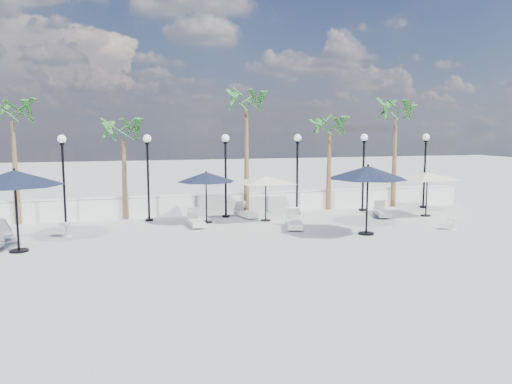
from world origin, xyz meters
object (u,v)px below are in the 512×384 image
object	(u,v)px
lounger_3	(196,221)
parasol_navy_left	(15,178)
lounger_4	(246,213)
parasol_navy_mid	(206,177)
parasol_cream_sq_b	(428,172)
lounger_5	(382,212)
parasol_navy_right	(368,173)
lounger_6	(294,223)
parasol_cream_sq_a	(266,176)

from	to	relation	value
lounger_3	parasol_navy_left	world-z (taller)	parasol_navy_left
lounger_4	parasol_navy_mid	distance (m)	2.79
parasol_navy_mid	parasol_cream_sq_b	bearing A→B (deg)	-6.24
lounger_3	parasol_navy_left	bearing A→B (deg)	-158.42
lounger_5	parasol_navy_left	distance (m)	15.56
parasol_navy_left	parasol_cream_sq_b	size ratio (longest dim) A/B	0.71
parasol_navy_mid	parasol_cream_sq_b	size ratio (longest dim) A/B	0.57
lounger_4	parasol_navy_left	xyz separation A→B (m)	(-8.93, -4.28, 2.27)
parasol_navy_right	lounger_4	bearing A→B (deg)	126.41
parasol_navy_left	lounger_4	bearing A→B (deg)	25.64
lounger_5	parasol_navy_mid	distance (m)	8.41
parasol_navy_mid	lounger_3	bearing A→B (deg)	-128.98
lounger_6	parasol_cream_sq_b	size ratio (longest dim) A/B	0.44
parasol_cream_sq_b	lounger_6	bearing A→B (deg)	-171.28
lounger_3	parasol_cream_sq_a	bearing A→B (deg)	5.96
lounger_6	parasol_cream_sq_a	distance (m)	2.68
lounger_5	parasol_navy_right	xyz separation A→B (m)	(-2.61, -3.38, 2.19)
lounger_4	parasol_navy_right	xyz separation A→B (m)	(3.61, -4.89, 2.20)
parasol_cream_sq_b	parasol_navy_left	bearing A→B (deg)	-172.23
lounger_4	lounger_6	bearing A→B (deg)	-78.09
lounger_3	parasol_cream_sq_a	size ratio (longest dim) A/B	0.39
parasol_navy_left	lounger_3	bearing A→B (deg)	23.35
lounger_4	parasol_navy_left	distance (m)	10.16
lounger_3	lounger_6	xyz separation A→B (m)	(3.84, -1.48, 0.02)
lounger_6	parasol_navy_right	bearing A→B (deg)	-23.40
lounger_4	parasol_cream_sq_a	distance (m)	2.21
parasol_cream_sq_a	parasol_cream_sq_b	world-z (taller)	parasol_cream_sq_b
lounger_5	parasol_navy_right	bearing A→B (deg)	-109.00
lounger_3	parasol_cream_sq_b	xyz separation A→B (m)	(10.83, -0.41, 1.84)
lounger_3	lounger_4	distance (m)	2.97
parasol_navy_left	parasol_navy_right	world-z (taller)	parasol_navy_left
lounger_3	parasol_navy_mid	world-z (taller)	parasol_navy_mid
lounger_4	parasol_cream_sq_b	size ratio (longest dim) A/B	0.38
lounger_5	parasol_cream_sq_a	size ratio (longest dim) A/B	0.41
parasol_cream_sq_a	parasol_cream_sq_b	distance (m)	7.68
parasol_navy_left	parasol_cream_sq_b	distance (m)	17.37
parasol_navy_mid	parasol_navy_right	world-z (taller)	parasol_navy_right
lounger_3	parasol_navy_mid	xyz separation A→B (m)	(0.58, 0.71, 1.79)
lounger_5	parasol_cream_sq_b	distance (m)	2.80
parasol_navy_mid	parasol_cream_sq_b	world-z (taller)	parasol_navy_mid
parasol_navy_left	parasol_cream_sq_a	distance (m)	10.10
parasol_cream_sq_a	lounger_6	bearing A→B (deg)	-71.24
parasol_navy_left	parasol_navy_mid	bearing A→B (deg)	26.50
parasol_navy_mid	parasol_cream_sq_a	size ratio (longest dim) A/B	0.58
lounger_3	lounger_5	bearing A→B (deg)	-1.66
parasol_navy_left	parasol_navy_mid	size ratio (longest dim) A/B	1.25
parasol_navy_right	parasol_cream_sq_a	size ratio (longest dim) A/B	0.69
lounger_5	parasol_navy_left	world-z (taller)	parasol_navy_left
lounger_3	lounger_5	distance (m)	8.76
parasol_navy_mid	parasol_cream_sq_b	distance (m)	10.31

